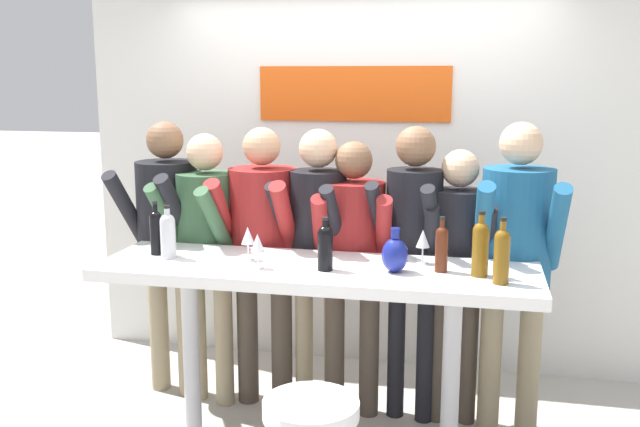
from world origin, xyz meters
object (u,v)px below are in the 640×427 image
at_px(person_center_left, 262,238).
at_px(wine_glass_2, 258,244).
at_px(person_far_left, 168,229).
at_px(person_far_right, 457,256).
at_px(person_rightmost, 516,246).
at_px(person_right, 413,240).
at_px(tasting_table, 316,296).
at_px(person_center_right, 353,250).
at_px(person_left, 206,240).
at_px(decorative_vase, 395,254).
at_px(wine_bottle_4, 168,234).
at_px(wine_glass_0, 248,237).
at_px(wine_bottle_1, 325,246).
at_px(wine_bottle_0, 156,230).
at_px(wine_bottle_2, 442,247).
at_px(wine_bottle_5, 502,254).
at_px(wine_bottle_3, 481,246).
at_px(wine_glass_1, 423,240).
at_px(person_center, 318,239).

height_order(person_center_left, wine_glass_2, person_center_left).
xyz_separation_m(person_far_left, person_center_left, (0.62, -0.04, -0.02)).
relative_size(person_far_right, person_rightmost, 0.91).
bearing_deg(person_right, tasting_table, -120.42).
bearing_deg(person_center_right, person_left, 173.37).
xyz_separation_m(person_left, decorative_vase, (1.18, -0.52, 0.10)).
relative_size(tasting_table, wine_bottle_4, 7.91).
bearing_deg(wine_bottle_4, person_rightmost, 15.38).
height_order(person_rightmost, decorative_vase, person_rightmost).
bearing_deg(decorative_vase, wine_glass_0, 175.21).
xyz_separation_m(person_right, person_far_right, (0.25, 0.01, -0.08)).
relative_size(tasting_table, person_center_left, 1.31).
relative_size(wine_bottle_1, wine_glass_0, 1.50).
relative_size(tasting_table, person_far_right, 1.40).
bearing_deg(person_far_left, person_center_right, 6.32).
xyz_separation_m(person_center_left, wine_bottle_0, (-0.44, -0.48, 0.13)).
height_order(tasting_table, wine_bottle_2, wine_bottle_2).
relative_size(wine_bottle_4, wine_bottle_5, 0.90).
height_order(wine_bottle_3, wine_glass_1, wine_bottle_3).
height_order(person_left, decorative_vase, person_left).
height_order(person_center, wine_bottle_5, person_center).
relative_size(person_left, wine_glass_0, 9.35).
bearing_deg(tasting_table, person_far_right, 37.85).
distance_m(person_center_left, person_right, 0.88).
bearing_deg(person_center, wine_bottle_1, -66.77).
distance_m(person_center_left, wine_glass_2, 0.68).
distance_m(wine_bottle_4, decorative_vase, 1.19).
bearing_deg(decorative_vase, wine_bottle_0, 176.44).
xyz_separation_m(person_rightmost, wine_bottle_2, (-0.37, -0.45, 0.09)).
bearing_deg(person_center_left, wine_glass_0, -80.02).
distance_m(person_center_right, wine_glass_1, 0.57).
relative_size(tasting_table, wine_glass_2, 12.57).
bearing_deg(wine_bottle_4, person_right, 23.56).
bearing_deg(wine_bottle_5, wine_bottle_2, 151.82).
height_order(person_far_left, wine_glass_0, person_far_left).
xyz_separation_m(wine_bottle_1, wine_glass_1, (0.46, 0.23, 0.00)).
height_order(person_far_left, person_far_right, person_far_left).
bearing_deg(wine_bottle_2, person_far_left, 162.01).
distance_m(person_far_left, wine_bottle_1, 1.30).
bearing_deg(wine_bottle_3, wine_glass_1, 148.62).
bearing_deg(person_left, wine_bottle_2, -7.05).
distance_m(person_center_right, wine_glass_2, 0.74).
height_order(tasting_table, person_center_right, person_center_right).
xyz_separation_m(tasting_table, person_center_left, (-0.44, 0.53, 0.16)).
relative_size(wine_bottle_0, wine_glass_2, 1.63).
bearing_deg(person_rightmost, decorative_vase, -141.15).
distance_m(person_right, decorative_vase, 0.56).
bearing_deg(person_far_right, tasting_table, -145.83).
bearing_deg(person_right, person_far_left, -172.00).
distance_m(person_far_right, decorative_vase, 0.65).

